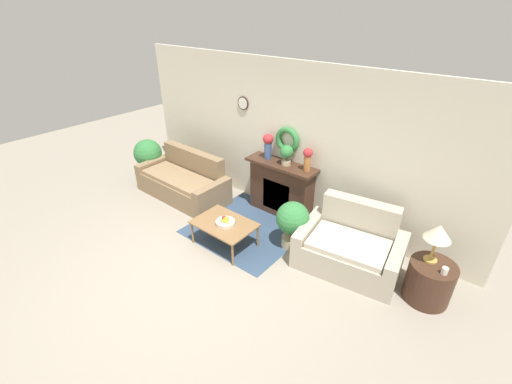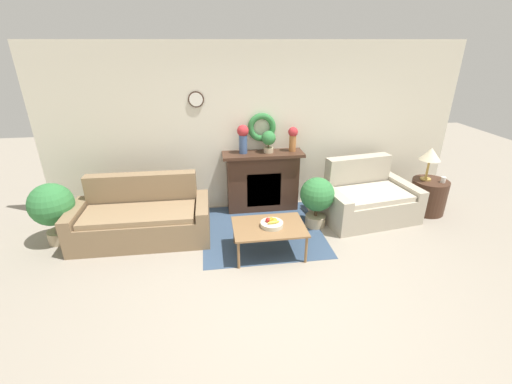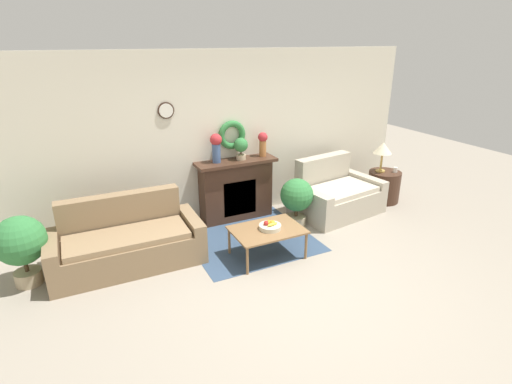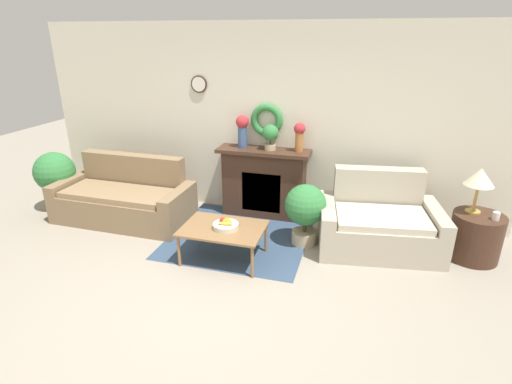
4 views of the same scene
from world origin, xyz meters
The scene contains 16 objects.
ground_plane centered at (0.00, 0.00, 0.00)m, with size 16.00×16.00×0.00m, color gray.
floor_rug centered at (-0.07, 1.56, 0.00)m, with size 1.80×1.78×0.01m.
wall_back centered at (0.00, 2.53, 1.35)m, with size 6.80×0.16×2.70m.
fireplace centered at (0.07, 2.32, 0.51)m, with size 1.32×0.41×1.01m.
couch_left centered at (-1.83, 1.63, 0.31)m, with size 1.95×0.89×0.90m.
loveseat_right centered at (1.70, 1.80, 0.31)m, with size 1.59×1.18×0.93m.
coffee_table centered at (-0.07, 0.97, 0.38)m, with size 0.96×0.68×0.42m.
fruit_bowl centered at (-0.03, 0.96, 0.46)m, with size 0.30×0.30×0.12m.
side_table_by_loveseat centered at (2.81, 1.80, 0.28)m, with size 0.58×0.58×0.57m.
table_lamp centered at (2.73, 1.86, 0.99)m, with size 0.33×0.33×0.54m.
mug centered at (2.94, 1.70, 0.62)m, with size 0.08×0.08×0.09m.
vase_on_mantel_left centered at (-0.25, 2.33, 1.28)m, with size 0.19×0.19×0.46m.
vase_on_mantel_right centered at (0.56, 2.33, 1.25)m, with size 0.16×0.16×0.40m.
potted_plant_on_mantel centered at (0.16, 2.31, 1.23)m, with size 0.23×0.23×0.35m.
potted_plant_floor_by_couch centered at (-3.02, 1.67, 0.56)m, with size 0.60×0.60×0.90m.
potted_plant_floor_by_loveseat centered at (0.79, 1.60, 0.49)m, with size 0.52×0.52×0.80m.
Camera 3 is at (-2.36, -3.34, 2.85)m, focal length 28.00 mm.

